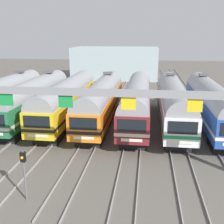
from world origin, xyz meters
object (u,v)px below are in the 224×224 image
at_px(commuter_train_green, 34,97).
at_px(yard_signal_mast, 24,167).
at_px(commuter_train_white, 173,101).
at_px(commuter_train_yellow, 67,98).
at_px(commuter_train_orange, 101,99).
at_px(commuter_train_maroon, 137,100).
at_px(catenary_gantry, 66,105).
at_px(commuter_train_blue, 211,102).
at_px(commuter_train_silver, 2,96).

relative_size(commuter_train_green, yard_signal_mast, 5.68).
distance_m(commuter_train_green, commuter_train_white, 15.78).
bearing_deg(commuter_train_yellow, yard_signal_mast, -82.93).
bearing_deg(commuter_train_green, commuter_train_orange, 0.00).
xyz_separation_m(commuter_train_maroon, catenary_gantry, (-3.94, -13.49, 2.73)).
xyz_separation_m(commuter_train_yellow, commuter_train_maroon, (7.89, 0.00, 0.00)).
bearing_deg(catenary_gantry, commuter_train_green, 120.30).
distance_m(catenary_gantry, yard_signal_mast, 4.47).
distance_m(commuter_train_orange, commuter_train_maroon, 3.94).
bearing_deg(commuter_train_blue, commuter_train_green, 180.00).
distance_m(commuter_train_green, catenary_gantry, 15.87).
bearing_deg(commuter_train_yellow, commuter_train_silver, 179.97).
relative_size(commuter_train_silver, commuter_train_yellow, 1.00).
relative_size(commuter_train_white, commuter_train_blue, 1.00).
xyz_separation_m(commuter_train_blue, catenary_gantry, (-11.83, -13.50, 2.73)).
distance_m(commuter_train_silver, commuter_train_green, 3.94).
height_order(commuter_train_orange, catenary_gantry, catenary_gantry).
relative_size(commuter_train_maroon, commuter_train_white, 1.00).
xyz_separation_m(commuter_train_maroon, commuter_train_blue, (7.89, 0.00, 0.00)).
height_order(commuter_train_green, commuter_train_maroon, commuter_train_green).
bearing_deg(commuter_train_green, commuter_train_white, 0.00).
bearing_deg(commuter_train_orange, yard_signal_mast, -97.07).
bearing_deg(commuter_train_white, commuter_train_green, 180.00).
bearing_deg(commuter_train_orange, commuter_train_white, 0.00).
xyz_separation_m(commuter_train_yellow, yard_signal_mast, (1.97, -15.91, -0.47)).
bearing_deg(commuter_train_maroon, catenary_gantry, -106.30).
bearing_deg(commuter_train_white, commuter_train_blue, 0.00).
distance_m(commuter_train_white, catenary_gantry, 15.87).
distance_m(commuter_train_green, commuter_train_maroon, 11.83).
height_order(commuter_train_yellow, commuter_train_orange, commuter_train_orange).
distance_m(commuter_train_green, commuter_train_orange, 7.89).
bearing_deg(commuter_train_silver, commuter_train_blue, 0.00).
bearing_deg(catenary_gantry, commuter_train_white, 59.70).
bearing_deg(commuter_train_maroon, commuter_train_green, 179.98).
height_order(commuter_train_yellow, commuter_train_blue, commuter_train_blue).
height_order(commuter_train_green, commuter_train_blue, same).
height_order(commuter_train_white, yard_signal_mast, commuter_train_white).
xyz_separation_m(commuter_train_blue, yard_signal_mast, (-13.81, -15.91, -0.48)).
xyz_separation_m(commuter_train_orange, commuter_train_maroon, (3.94, -0.00, -0.00)).
distance_m(commuter_train_white, yard_signal_mast, 18.73).
relative_size(commuter_train_maroon, yard_signal_mast, 5.68).
height_order(commuter_train_silver, commuter_train_blue, same).
relative_size(commuter_train_silver, yard_signal_mast, 5.68).
bearing_deg(catenary_gantry, commuter_train_silver, 131.24).
relative_size(commuter_train_green, commuter_train_yellow, 1.00).
height_order(commuter_train_yellow, yard_signal_mast, commuter_train_yellow).
xyz_separation_m(commuter_train_maroon, commuter_train_white, (3.94, 0.00, 0.00)).
bearing_deg(commuter_train_silver, commuter_train_orange, 0.00).
relative_size(commuter_train_silver, commuter_train_maroon, 1.00).
relative_size(commuter_train_yellow, commuter_train_orange, 1.00).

